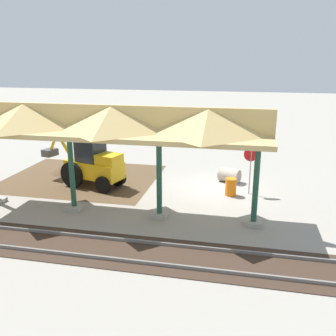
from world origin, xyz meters
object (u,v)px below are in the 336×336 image
object	(u,v)px
stop_sign	(251,160)
traffic_barrel	(231,187)
concrete_pipe	(229,175)
backhoe	(92,163)

from	to	relation	value
stop_sign	traffic_barrel	world-z (taller)	stop_sign
concrete_pipe	traffic_barrel	bearing A→B (deg)	94.85
stop_sign	traffic_barrel	xyz separation A→B (m)	(0.92, 0.41, -1.37)
stop_sign	traffic_barrel	bearing A→B (deg)	23.92
backhoe	concrete_pipe	bearing A→B (deg)	-163.42
backhoe	traffic_barrel	xyz separation A→B (m)	(-7.51, -0.03, -0.82)
concrete_pipe	traffic_barrel	xyz separation A→B (m)	(-0.18, 2.15, 0.06)
concrete_pipe	traffic_barrel	world-z (taller)	traffic_barrel
stop_sign	backhoe	world-z (taller)	backhoe
stop_sign	traffic_barrel	distance (m)	1.70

